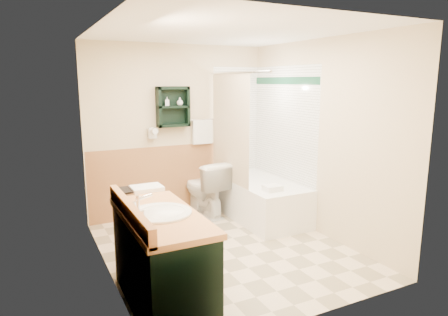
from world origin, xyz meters
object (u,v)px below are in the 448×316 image
hair_dryer (152,133)px  soap_bottle_b (180,102)px  vanity (162,259)px  toilet (205,189)px  wall_shelf (173,107)px  bathtub (261,200)px  vanity_book (119,180)px  soap_bottle_a (167,104)px

hair_dryer → soap_bottle_b: bearing=-4.3°
vanity → toilet: size_ratio=1.62×
toilet → wall_shelf: bearing=-36.6°
vanity → bathtub: bearing=38.1°
wall_shelf → vanity_book: wall_shelf is taller
toilet → soap_bottle_b: size_ratio=7.23×
vanity → soap_bottle_a: soap_bottle_a is taller
wall_shelf → toilet: (0.37, -0.20, -1.16)m
vanity → soap_bottle_b: (0.99, 2.16, 1.20)m
toilet → vanity_book: size_ratio=3.20×
wall_shelf → bathtub: 1.77m
soap_bottle_a → toilet: bearing=-23.5°
vanity_book → soap_bottle_a: (0.98, 1.35, 0.65)m
hair_dryer → bathtub: hair_dryer is taller
hair_dryer → toilet: bearing=-18.8°
vanity → soap_bottle_b: 2.67m
toilet → bathtub: bearing=136.9°
bathtub → vanity: bearing=-141.9°
vanity → soap_bottle_a: (0.81, 2.16, 1.18)m
soap_bottle_b → vanity_book: bearing=-130.6°
hair_dryer → vanity: (-0.59, -2.19, -0.79)m
toilet → soap_bottle_a: soap_bottle_a is taller
hair_dryer → toilet: hair_dryer is taller
wall_shelf → bathtub: size_ratio=0.37×
hair_dryer → vanity_book: (-0.76, -1.38, -0.26)m
wall_shelf → vanity_book: (-1.06, -1.36, -0.61)m
vanity → bathtub: vanity is taller
hair_dryer → soap_bottle_a: bearing=-7.9°
wall_shelf → soap_bottle_b: bearing=-2.9°
hair_dryer → vanity: 2.41m
vanity_book → soap_bottle_a: soap_bottle_a is taller
bathtub → toilet: (-0.65, 0.46, 0.12)m
toilet → hair_dryer: bearing=-26.7°
wall_shelf → vanity_book: bearing=-128.0°
bathtub → vanity_book: size_ratio=6.04×
vanity_book → bathtub: bearing=23.4°
hair_dryer → vanity: bearing=-105.2°
wall_shelf → soap_bottle_b: size_ratio=5.01×
hair_dryer → vanity_book: hair_dryer is taller
wall_shelf → toilet: bearing=-28.7°
vanity → soap_bottle_a: 2.60m
soap_bottle_a → bathtub: bearing=-30.7°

